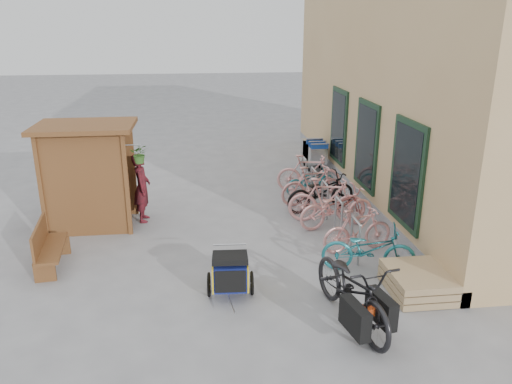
{
  "coord_description": "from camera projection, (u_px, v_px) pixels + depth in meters",
  "views": [
    {
      "loc": [
        -0.75,
        -8.76,
        4.5
      ],
      "look_at": [
        0.5,
        1.5,
        1.0
      ],
      "focal_mm": 35.0,
      "sensor_mm": 36.0,
      "label": 1
    }
  ],
  "objects": [
    {
      "name": "bike_1",
      "position": [
        358.0,
        230.0,
        10.26
      ],
      "size": [
        1.61,
        0.72,
        0.93
      ],
      "primitive_type": "imported",
      "rotation": [
        0.0,
        0.0,
        1.76
      ],
      "color": "#F7A39F",
      "rests_on": "ground"
    },
    {
      "name": "child_trailer",
      "position": [
        230.0,
        271.0,
        8.61
      ],
      "size": [
        0.82,
        1.37,
        0.8
      ],
      "rotation": [
        0.0,
        0.0,
        -0.06
      ],
      "color": "navy",
      "rests_on": "ground"
    },
    {
      "name": "bike_4",
      "position": [
        321.0,
        192.0,
        12.51
      ],
      "size": [
        1.97,
        1.13,
        0.98
      ],
      "primitive_type": "imported",
      "rotation": [
        0.0,
        0.0,
        1.84
      ],
      "color": "black",
      "rests_on": "ground"
    },
    {
      "name": "shopping_carts",
      "position": [
        314.0,
        151.0,
        16.11
      ],
      "size": [
        0.57,
        1.57,
        1.02
      ],
      "color": "silver",
      "rests_on": "ground"
    },
    {
      "name": "bike_5",
      "position": [
        313.0,
        185.0,
        12.91
      ],
      "size": [
        1.79,
        0.78,
        1.04
      ],
      "primitive_type": "imported",
      "rotation": [
        0.0,
        0.0,
        1.74
      ],
      "color": "#F7A39F",
      "rests_on": "ground"
    },
    {
      "name": "bike_6",
      "position": [
        311.0,
        181.0,
        13.69
      ],
      "size": [
        1.61,
        0.95,
        0.8
      ],
      "primitive_type": "imported",
      "rotation": [
        0.0,
        0.0,
        1.87
      ],
      "color": "#1F727D",
      "rests_on": "ground"
    },
    {
      "name": "building",
      "position": [
        460.0,
        62.0,
        13.61
      ],
      "size": [
        6.07,
        13.0,
        7.0
      ],
      "color": "tan",
      "rests_on": "ground"
    },
    {
      "name": "bench",
      "position": [
        47.0,
        246.0,
        9.55
      ],
      "size": [
        0.59,
        1.47,
        0.91
      ],
      "rotation": [
        0.0,
        0.0,
        0.11
      ],
      "color": "brown",
      "rests_on": "ground"
    },
    {
      "name": "bike_7",
      "position": [
        309.0,
        173.0,
        13.9
      ],
      "size": [
        1.83,
        0.83,
        1.06
      ],
      "primitive_type": "imported",
      "rotation": [
        0.0,
        0.0,
        1.38
      ],
      "color": "#F7A39F",
      "rests_on": "ground"
    },
    {
      "name": "bike_3",
      "position": [
        327.0,
        200.0,
        11.74
      ],
      "size": [
        1.88,
        0.87,
        1.09
      ],
      "primitive_type": "imported",
      "rotation": [
        0.0,
        0.0,
        1.37
      ],
      "color": "#F7A39F",
      "rests_on": "ground"
    },
    {
      "name": "cargo_bike",
      "position": [
        353.0,
        290.0,
        7.73
      ],
      "size": [
        1.22,
        2.36,
        1.18
      ],
      "rotation": [
        0.0,
        0.0,
        0.2
      ],
      "color": "black",
      "rests_on": "ground"
    },
    {
      "name": "bike_rack",
      "position": [
        325.0,
        196.0,
        12.12
      ],
      "size": [
        0.05,
        5.35,
        0.86
      ],
      "color": "#A5A8AD",
      "rests_on": "ground"
    },
    {
      "name": "pallet_stack",
      "position": [
        418.0,
        282.0,
        8.72
      ],
      "size": [
        1.0,
        1.2,
        0.4
      ],
      "color": "tan",
      "rests_on": "ground"
    },
    {
      "name": "person_kiosk",
      "position": [
        142.0,
        188.0,
        11.76
      ],
      "size": [
        0.4,
        0.61,
        1.65
      ],
      "primitive_type": "imported",
      "rotation": [
        0.0,
        0.0,
        1.56
      ],
      "color": "maroon",
      "rests_on": "ground"
    },
    {
      "name": "ground",
      "position": [
        240.0,
        266.0,
        9.76
      ],
      "size": [
        80.0,
        80.0,
        0.0
      ],
      "primitive_type": "plane",
      "color": "#959497"
    },
    {
      "name": "bike_2",
      "position": [
        337.0,
        207.0,
        11.47
      ],
      "size": [
        1.94,
        1.02,
        0.97
      ],
      "primitive_type": "imported",
      "rotation": [
        0.0,
        0.0,
        1.79
      ],
      "color": "#F7A39F",
      "rests_on": "ground"
    },
    {
      "name": "bike_0",
      "position": [
        369.0,
        249.0,
        9.41
      ],
      "size": [
        1.85,
        1.02,
        0.92
      ],
      "primitive_type": "imported",
      "rotation": [
        0.0,
        0.0,
        1.33
      ],
      "color": "#1F727D",
      "rests_on": "ground"
    },
    {
      "name": "kiosk",
      "position": [
        84.0,
        162.0,
        11.21
      ],
      "size": [
        2.49,
        1.65,
        2.4
      ],
      "color": "brown",
      "rests_on": "ground"
    }
  ]
}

